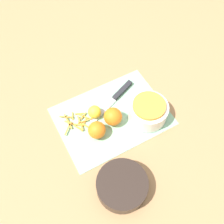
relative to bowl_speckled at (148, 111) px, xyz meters
name	(u,v)px	position (x,y,z in m)	size (l,w,h in m)	color
ground_plane	(112,117)	(0.12, -0.07, -0.05)	(4.00, 4.00, 0.00)	#9E754C
cutting_board	(112,116)	(0.12, -0.07, -0.04)	(0.44, 0.32, 0.01)	#84B793
bowl_speckled	(148,111)	(0.00, 0.00, 0.00)	(0.15, 0.15, 0.08)	silver
bowl_dark	(122,186)	(0.23, 0.20, -0.02)	(0.18, 0.18, 0.06)	black
knife	(119,94)	(0.05, -0.14, -0.03)	(0.24, 0.11, 0.02)	#232328
orange_left	(97,130)	(0.21, -0.02, -0.01)	(0.07, 0.07, 0.07)	orange
orange_right	(113,117)	(0.13, -0.04, 0.00)	(0.07, 0.07, 0.07)	orange
lemon	(95,112)	(0.18, -0.10, -0.01)	(0.05, 0.05, 0.05)	yellow
peel_pile	(76,121)	(0.26, -0.11, -0.04)	(0.13, 0.11, 0.01)	gold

